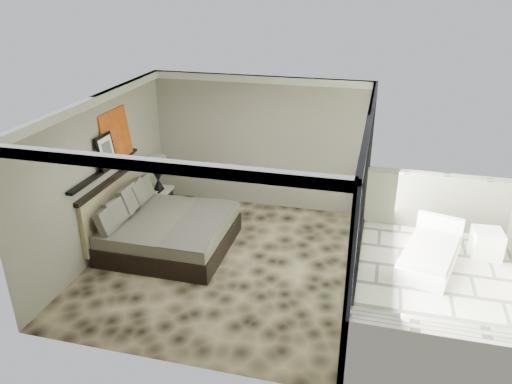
% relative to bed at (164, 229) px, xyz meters
% --- Properties ---
extents(floor, '(5.00, 5.00, 0.00)m').
position_rel_bed_xyz_m(floor, '(1.23, -0.26, -0.35)').
color(floor, black).
rests_on(floor, ground).
extents(ceiling, '(4.50, 5.00, 0.02)m').
position_rel_bed_xyz_m(ceiling, '(1.23, -0.26, 2.44)').
color(ceiling, silver).
rests_on(ceiling, back_wall).
extents(back_wall, '(4.50, 0.02, 2.80)m').
position_rel_bed_xyz_m(back_wall, '(1.23, 2.23, 1.05)').
color(back_wall, gray).
rests_on(back_wall, floor).
extents(left_wall, '(0.02, 5.00, 2.80)m').
position_rel_bed_xyz_m(left_wall, '(-1.01, -0.26, 1.05)').
color(left_wall, gray).
rests_on(left_wall, floor).
extents(glass_wall, '(0.08, 5.00, 2.80)m').
position_rel_bed_xyz_m(glass_wall, '(3.48, -0.26, 1.05)').
color(glass_wall, white).
rests_on(glass_wall, floor).
extents(terrace_slab, '(3.00, 5.00, 0.12)m').
position_rel_bed_xyz_m(terrace_slab, '(4.98, -0.26, -0.41)').
color(terrace_slab, beige).
rests_on(terrace_slab, ground).
extents(picture_ledge, '(0.12, 2.20, 0.05)m').
position_rel_bed_xyz_m(picture_ledge, '(-0.95, -0.16, 1.15)').
color(picture_ledge, black).
rests_on(picture_ledge, left_wall).
extents(bed, '(2.19, 2.11, 1.21)m').
position_rel_bed_xyz_m(bed, '(0.00, 0.00, 0.00)').
color(bed, black).
rests_on(bed, floor).
extents(nightstand, '(0.65, 0.65, 0.56)m').
position_rel_bed_xyz_m(nightstand, '(-0.75, 1.31, -0.08)').
color(nightstand, black).
rests_on(nightstand, floor).
extents(table_lamp, '(0.39, 0.39, 0.71)m').
position_rel_bed_xyz_m(table_lamp, '(-0.70, 1.33, 0.62)').
color(table_lamp, black).
rests_on(table_lamp, nightstand).
extents(abstract_canvas, '(0.13, 0.90, 0.90)m').
position_rel_bed_xyz_m(abstract_canvas, '(-0.97, 0.35, 1.62)').
color(abstract_canvas, '#C54310').
rests_on(abstract_canvas, picture_ledge).
extents(framed_print, '(0.11, 0.50, 0.60)m').
position_rel_bed_xyz_m(framed_print, '(-0.91, -0.12, 1.47)').
color(framed_print, black).
rests_on(framed_print, picture_ledge).
extents(ottoman, '(0.53, 0.53, 0.49)m').
position_rel_bed_xyz_m(ottoman, '(5.68, 1.14, -0.11)').
color(ottoman, white).
rests_on(ottoman, terrace_slab).
extents(lounger, '(1.20, 1.77, 0.63)m').
position_rel_bed_xyz_m(lounger, '(4.69, 0.59, -0.16)').
color(lounger, white).
rests_on(lounger, terrace_slab).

